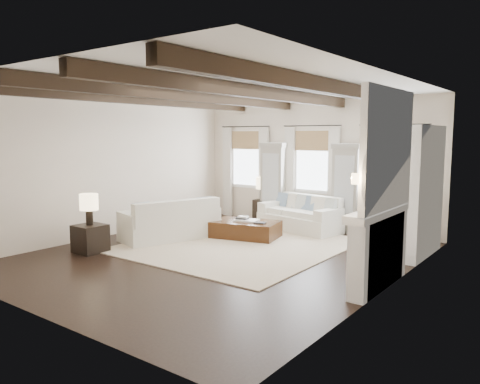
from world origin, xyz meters
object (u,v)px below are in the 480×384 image
Objects in this scene: side_table_front at (90,238)px; side_table_back at (262,210)px; sofa_back at (301,216)px; sofa_left at (171,223)px; ottoman at (246,229)px.

side_table_back is at bearing 79.96° from side_table_front.
sofa_back is 1.52m from side_table_back.
sofa_left is 1.60× the size of ottoman.
side_table_front is (-2.31, -4.39, -0.08)m from sofa_back.
side_table_front is at bearing -134.05° from ottoman.
sofa_back is at bearing 62.27° from side_table_front.
sofa_left reaches higher than sofa_back.
ottoman is at bearing 59.48° from side_table_front.
side_table_front is 0.93× the size of side_table_back.
side_table_front is at bearing -117.73° from sofa_back.
sofa_back is 4.96m from side_table_front.
sofa_left is 4.24× the size of side_table_front.
sofa_back reaches higher than side_table_back.
ottoman is at bearing -66.18° from side_table_back.
side_table_front is at bearing -105.42° from sofa_left.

